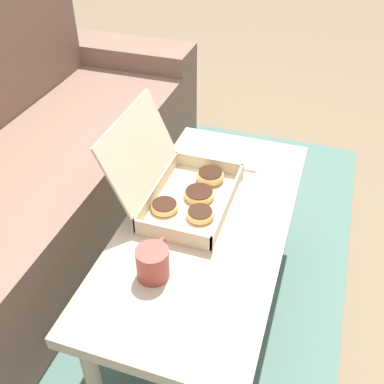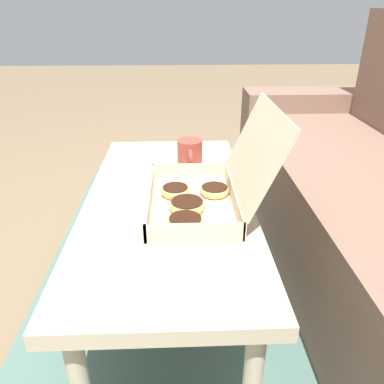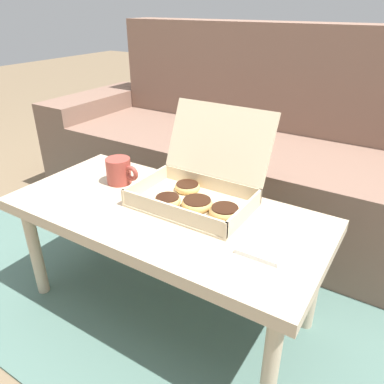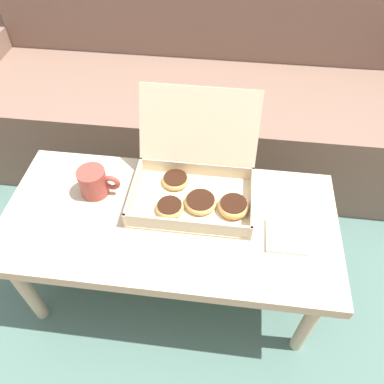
{
  "view_description": "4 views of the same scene",
  "coord_description": "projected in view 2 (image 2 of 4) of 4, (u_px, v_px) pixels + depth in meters",
  "views": [
    {
      "loc": [
        -1.01,
        -0.35,
        1.38
      ],
      "look_at": [
        0.06,
        0.0,
        0.48
      ],
      "focal_mm": 42.0,
      "sensor_mm": 36.0,
      "label": 1
    },
    {
      "loc": [
        1.02,
        -0.04,
        0.96
      ],
      "look_at": [
        0.06,
        0.0,
        0.48
      ],
      "focal_mm": 35.0,
      "sensor_mm": 36.0,
      "label": 2
    },
    {
      "loc": [
        0.64,
        -0.92,
        1.04
      ],
      "look_at": [
        0.06,
        0.0,
        0.48
      ],
      "focal_mm": 35.0,
      "sensor_mm": 36.0,
      "label": 3
    },
    {
      "loc": [
        0.16,
        -0.77,
        1.37
      ],
      "look_at": [
        0.06,
        0.0,
        0.48
      ],
      "focal_mm": 35.0,
      "sensor_mm": 36.0,
      "label": 4
    }
  ],
  "objects": [
    {
      "name": "ground_plane",
      "position": [
        191.0,
        304.0,
        1.34
      ],
      "size": [
        12.0,
        12.0,
        0.0
      ],
      "primitive_type": "plane",
      "color": "#756047"
    },
    {
      "name": "pastry_box",
      "position": [
        205.0,
        192.0,
        1.06
      ],
      "size": [
        0.39,
        0.35,
        0.29
      ],
      "color": "beige",
      "rests_on": "coffee_table"
    },
    {
      "name": "coffee_table",
      "position": [
        169.0,
        211.0,
        1.17
      ],
      "size": [
        1.06,
        0.5,
        0.43
      ],
      "color": "#C6B293",
      "rests_on": "ground_plane"
    },
    {
      "name": "area_rug",
      "position": [
        273.0,
        301.0,
        1.35
      ],
      "size": [
        2.52,
        1.73,
        0.01
      ],
      "primitive_type": "cube",
      "color": "#4C6B60",
      "rests_on": "ground_plane"
    },
    {
      "name": "coffee_mug",
      "position": [
        190.0,
        153.0,
        1.36
      ],
      "size": [
        0.14,
        0.09,
        0.1
      ],
      "color": "#993D33",
      "rests_on": "coffee_table"
    },
    {
      "name": "napkin_stack",
      "position": [
        150.0,
        271.0,
        0.82
      ],
      "size": [
        0.12,
        0.12,
        0.01
      ],
      "color": "white",
      "rests_on": "coffee_table"
    }
  ]
}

